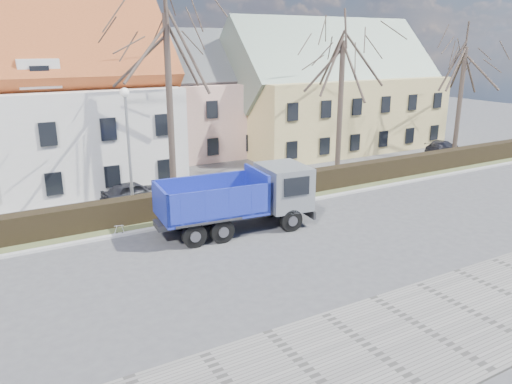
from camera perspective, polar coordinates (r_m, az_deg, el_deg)
ground at (r=23.10m, az=3.02°, el=-5.85°), size 120.00×120.00×0.00m
sidewalk_near at (r=17.35m, az=18.93°, el=-14.79°), size 80.00×5.00×0.08m
curb_far at (r=26.80m, az=-2.31°, el=-2.47°), size 80.00×0.30×0.12m
grass_strip at (r=28.15m, az=-3.82°, el=-1.56°), size 80.00×3.00×0.10m
hedge at (r=27.80m, az=-3.66°, el=-0.49°), size 60.00×0.90×1.30m
building_pink at (r=41.27m, az=-7.46°, el=9.80°), size 10.80×8.80×8.00m
building_yellow at (r=44.75m, az=8.66°, el=10.60°), size 18.80×10.80×8.50m
tree_1 at (r=28.20m, az=-9.90°, el=11.32°), size 9.20×9.20×12.65m
tree_2 at (r=34.29m, az=9.66°, el=10.85°), size 8.00×8.00×11.00m
tree_3 at (r=42.91m, az=22.38°, el=10.62°), size 7.60×7.60×10.45m
dump_truck at (r=24.00m, az=-2.92°, el=-0.99°), size 8.07×3.65×3.13m
streetlight at (r=26.35m, az=-14.28°, el=4.26°), size 0.53×0.53×6.81m
cart_frame at (r=24.75m, az=-15.76°, el=-4.21°), size 0.69×0.52×0.56m
parked_car_a at (r=29.59m, az=-13.88°, el=0.03°), size 3.75×1.88×1.23m
parked_car_b at (r=44.32m, az=20.46°, el=4.85°), size 4.16×2.61×1.12m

